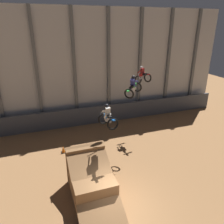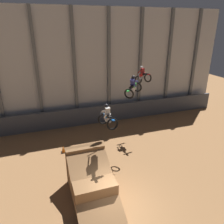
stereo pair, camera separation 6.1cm
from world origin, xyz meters
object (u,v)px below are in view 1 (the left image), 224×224
at_px(rider_bike_left_air, 108,118).
at_px(rider_bike_center_air, 133,87).
at_px(rider_bike_right_air, 143,76).
at_px(traffic_cone_near_ramp, 63,149).
at_px(dirt_ramp, 91,179).

xyz_separation_m(rider_bike_left_air, rider_bike_center_air, (2.62, 2.18, 1.07)).
distance_m(rider_bike_center_air, rider_bike_right_air, 3.56).
height_order(rider_bike_center_air, traffic_cone_near_ramp, rider_bike_center_air).
relative_size(dirt_ramp, rider_bike_right_air, 2.53).
height_order(dirt_ramp, rider_bike_left_air, rider_bike_left_air).
bearing_deg(traffic_cone_near_ramp, rider_bike_center_air, -18.45).
xyz_separation_m(dirt_ramp, rider_bike_center_air, (4.06, 3.26, 4.38)).
xyz_separation_m(dirt_ramp, rider_bike_left_air, (1.44, 1.09, 3.31)).
bearing_deg(dirt_ramp, rider_bike_left_air, 36.93).
relative_size(dirt_ramp, rider_bike_center_air, 2.66).
distance_m(rider_bike_right_air, traffic_cone_near_ramp, 8.87).
relative_size(rider_bike_right_air, traffic_cone_near_ramp, 3.02).
relative_size(rider_bike_left_air, traffic_cone_near_ramp, 3.04).
bearing_deg(traffic_cone_near_ramp, dirt_ramp, -78.82).
bearing_deg(rider_bike_left_air, rider_bike_center_air, 34.62).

